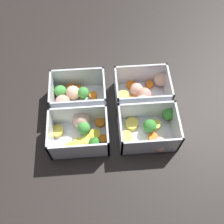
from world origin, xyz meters
The scene contains 5 objects.
ground_plane centered at (0.00, 0.00, 0.00)m, with size 4.00×4.00×0.00m, color #282321.
container_near_left centered at (-0.08, -0.05, 0.03)m, with size 0.16×0.13×0.08m.
container_near_right centered at (0.10, -0.06, 0.03)m, with size 0.16×0.13×0.08m.
container_far_left centered at (-0.10, 0.06, 0.03)m, with size 0.15×0.11×0.08m.
container_far_right centered at (0.10, 0.06, 0.03)m, with size 0.17×0.13×0.08m.
Camera 1 is at (-0.03, -0.35, 0.65)m, focal length 42.00 mm.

